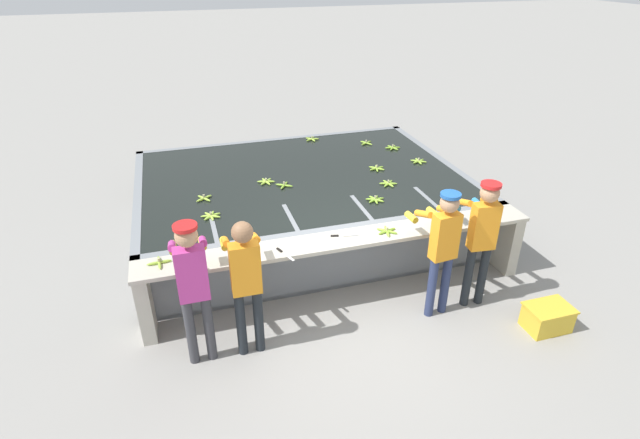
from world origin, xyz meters
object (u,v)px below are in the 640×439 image
at_px(banana_bunch_ledge_1, 482,217).
at_px(worker_0, 193,280).
at_px(banana_bunch_floating_4, 393,148).
at_px(banana_bunch_floating_6, 388,183).
at_px(banana_bunch_ledge_0, 159,262).
at_px(knife_0, 340,236).
at_px(crate, 547,318).
at_px(banana_bunch_floating_2, 312,139).
at_px(banana_bunch_floating_3, 266,182).
at_px(banana_bunch_floating_7, 375,199).
at_px(banana_bunch_ledge_2, 387,231).
at_px(banana_bunch_floating_9, 419,161).
at_px(banana_bunch_floating_8, 366,143).
at_px(worker_3, 481,232).
at_px(banana_bunch_floating_10, 204,198).
at_px(banana_bunch_floating_0, 211,216).
at_px(banana_bunch_floating_1, 284,185).
at_px(worker_2, 443,242).
at_px(knife_1, 283,252).
at_px(banana_bunch_floating_5, 377,168).

bearing_deg(banana_bunch_ledge_1, worker_0, -172.09).
bearing_deg(banana_bunch_floating_4, banana_bunch_floating_6, -116.64).
distance_m(banana_bunch_ledge_0, knife_0, 2.20).
relative_size(banana_bunch_floating_6, crate, 0.51).
xyz_separation_m(banana_bunch_floating_2, knife_0, (-0.68, -3.64, -0.01)).
bearing_deg(banana_bunch_floating_3, banana_bunch_floating_7, -38.27).
bearing_deg(banana_bunch_ledge_2, banana_bunch_ledge_0, 178.29).
bearing_deg(banana_bunch_ledge_1, banana_bunch_floating_9, 86.54).
bearing_deg(banana_bunch_floating_8, banana_bunch_floating_9, -65.44).
height_order(worker_0, banana_bunch_floating_7, worker_0).
bearing_deg(worker_3, banana_bunch_floating_2, 102.56).
bearing_deg(banana_bunch_floating_9, banana_bunch_ledge_2, -125.71).
distance_m(banana_bunch_floating_8, banana_bunch_floating_10, 3.50).
distance_m(worker_3, banana_bunch_floating_7, 1.66).
distance_m(banana_bunch_floating_0, banana_bunch_floating_3, 1.31).
bearing_deg(crate, knife_0, 148.67).
bearing_deg(banana_bunch_ledge_0, banana_bunch_floating_10, 67.59).
bearing_deg(banana_bunch_floating_1, banana_bunch_ledge_1, -38.05).
bearing_deg(banana_bunch_floating_2, worker_2, -84.79).
xyz_separation_m(banana_bunch_floating_9, banana_bunch_ledge_1, (-0.13, -2.11, 0.00)).
relative_size(worker_0, banana_bunch_ledge_1, 6.29).
bearing_deg(banana_bunch_floating_3, worker_3, -49.12).
distance_m(worker_3, banana_bunch_floating_9, 2.67).
height_order(banana_bunch_floating_1, banana_bunch_floating_10, same).
height_order(banana_bunch_floating_1, knife_0, banana_bunch_floating_1).
xyz_separation_m(banana_bunch_floating_0, crate, (3.73, -2.36, -0.79)).
bearing_deg(banana_bunch_floating_6, banana_bunch_floating_0, -173.94).
relative_size(banana_bunch_floating_0, banana_bunch_floating_9, 0.99).
relative_size(worker_3, banana_bunch_floating_1, 6.80).
bearing_deg(banana_bunch_floating_7, worker_2, -80.34).
distance_m(worker_3, knife_1, 2.45).
bearing_deg(banana_bunch_floating_10, worker_0, -97.94).
height_order(banana_bunch_floating_7, banana_bunch_ledge_1, banana_bunch_ledge_1).
bearing_deg(worker_0, banana_bunch_floating_5, 39.07).
distance_m(banana_bunch_floating_2, banana_bunch_floating_9, 2.17).
height_order(banana_bunch_floating_1, banana_bunch_floating_7, same).
distance_m(banana_bunch_floating_2, banana_bunch_ledge_2, 3.73).
relative_size(banana_bunch_floating_10, banana_bunch_ledge_0, 0.90).
bearing_deg(banana_bunch_ledge_2, banana_bunch_floating_8, 72.91).
bearing_deg(knife_1, banana_bunch_floating_2, 69.04).
bearing_deg(banana_bunch_floating_2, worker_3, -77.44).
height_order(banana_bunch_floating_5, banana_bunch_ledge_2, banana_bunch_ledge_2).
xyz_separation_m(worker_2, banana_bunch_floating_5, (0.23, 2.57, -0.08)).
bearing_deg(worker_0, banana_bunch_floating_9, 33.75).
xyz_separation_m(banana_bunch_ledge_2, knife_1, (-1.39, -0.10, -0.01)).
relative_size(knife_0, crate, 0.63).
bearing_deg(worker_3, banana_bunch_ledge_1, 55.30).
xyz_separation_m(knife_0, knife_1, (-0.79, -0.18, 0.00)).
height_order(banana_bunch_ledge_1, crate, banana_bunch_ledge_1).
height_order(worker_2, banana_bunch_floating_1, worker_2).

